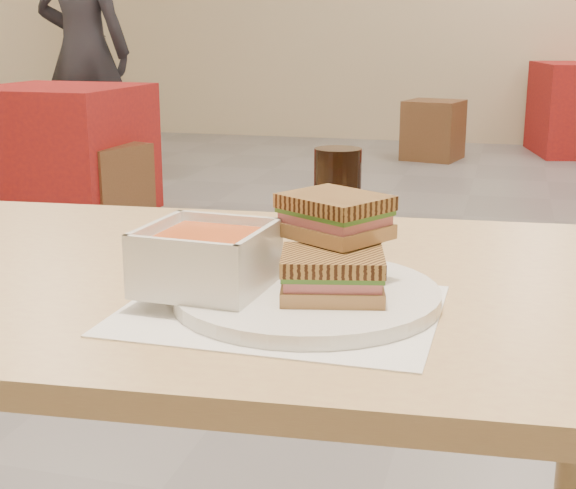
% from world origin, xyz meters
% --- Properties ---
extents(main_table, '(1.25, 0.79, 0.75)m').
position_xyz_m(main_table, '(-0.16, -1.90, 0.64)').
color(main_table, tan).
rests_on(main_table, ground).
extents(tray_liner, '(0.34, 0.26, 0.00)m').
position_xyz_m(tray_liner, '(0.01, -2.02, 0.75)').
color(tray_liner, white).
rests_on(tray_liner, main_table).
extents(plate, '(0.30, 0.30, 0.02)m').
position_xyz_m(plate, '(0.03, -1.99, 0.76)').
color(plate, white).
rests_on(plate, tray_liner).
extents(soup_bowl, '(0.14, 0.14, 0.07)m').
position_xyz_m(soup_bowl, '(-0.08, -2.01, 0.80)').
color(soup_bowl, white).
rests_on(soup_bowl, plate).
extents(panini_lower, '(0.12, 0.11, 0.05)m').
position_xyz_m(panini_lower, '(0.06, -2.01, 0.79)').
color(panini_lower, '#B27B4E').
rests_on(panini_lower, plate).
extents(panini_upper, '(0.14, 0.13, 0.05)m').
position_xyz_m(panini_upper, '(0.05, -1.94, 0.84)').
color(panini_upper, '#B27B4E').
rests_on(panini_upper, panini_lower).
extents(cola_glass, '(0.06, 0.06, 0.14)m').
position_xyz_m(cola_glass, '(0.01, -1.74, 0.82)').
color(cola_glass, black).
rests_on(cola_glass, main_table).
extents(bg_table_0, '(0.85, 0.85, 0.73)m').
position_xyz_m(bg_table_0, '(-2.19, 1.27, 0.37)').
color(bg_table_0, '#AB1C16').
rests_on(bg_table_0, ground).
extents(bg_chair_0r, '(0.49, 0.49, 0.43)m').
position_xyz_m(bg_chair_0r, '(-1.88, 1.17, 0.22)').
color(bg_chair_0r, brown).
rests_on(bg_chair_0r, ground).
extents(bg_chair_2l, '(0.51, 0.51, 0.47)m').
position_xyz_m(bg_chair_2l, '(-0.38, 3.93, 0.24)').
color(bg_chair_2l, brown).
rests_on(bg_chair_2l, ground).
extents(patron_a, '(0.67, 0.46, 1.78)m').
position_xyz_m(patron_a, '(-2.51, 2.16, 0.89)').
color(patron_a, black).
rests_on(patron_a, ground).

